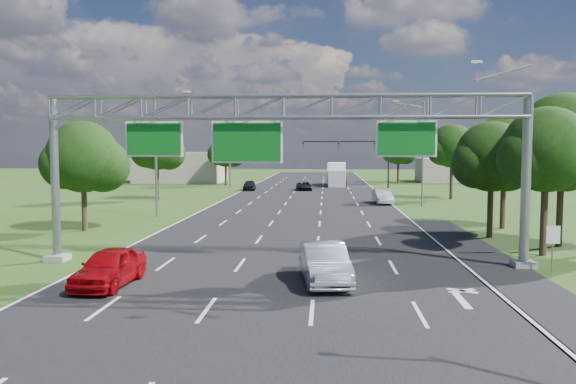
# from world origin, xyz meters

# --- Properties ---
(ground) EXTENTS (220.00, 220.00, 0.00)m
(ground) POSITION_xyz_m (0.00, 30.00, 0.00)
(ground) COLOR #274815
(ground) RESTS_ON ground
(road) EXTENTS (18.00, 180.00, 0.02)m
(road) POSITION_xyz_m (0.00, 30.00, 0.00)
(road) COLOR black
(road) RESTS_ON ground
(road_flare) EXTENTS (3.00, 30.00, 0.02)m
(road_flare) POSITION_xyz_m (10.20, 14.00, 0.00)
(road_flare) COLOR black
(road_flare) RESTS_ON ground
(sign_gantry) EXTENTS (23.50, 1.00, 9.56)m
(sign_gantry) POSITION_xyz_m (0.33, 12.00, 6.89)
(sign_gantry) COLOR gray
(sign_gantry) RESTS_ON ground
(regulatory_sign) EXTENTS (0.60, 0.08, 2.10)m
(regulatory_sign) POSITION_xyz_m (12.40, 10.98, 1.51)
(regulatory_sign) COLOR gray
(regulatory_sign) RESTS_ON ground
(traffic_signal) EXTENTS (12.21, 0.24, 7.00)m
(traffic_signal) POSITION_xyz_m (7.48, 65.00, 5.17)
(traffic_signal) COLOR black
(traffic_signal) RESTS_ON ground
(streetlight_l_near) EXTENTS (2.97, 0.22, 10.16)m
(streetlight_l_near) POSITION_xyz_m (-11.30, 30.00, 5.58)
(streetlight_l_near) COLOR gray
(streetlight_l_near) RESTS_ON ground
(streetlight_l_far) EXTENTS (2.97, 0.22, 10.16)m
(streetlight_l_far) POSITION_xyz_m (-11.30, 65.00, 5.58)
(streetlight_l_far) COLOR gray
(streetlight_l_far) RESTS_ON ground
(streetlight_r_mid) EXTENTS (2.97, 0.22, 10.16)m
(streetlight_r_mid) POSITION_xyz_m (11.30, 40.00, 5.58)
(streetlight_r_mid) COLOR gray
(streetlight_r_mid) RESTS_ON ground
(tree_cluster_right) EXTENTS (9.91, 14.60, 8.68)m
(tree_cluster_right) POSITION_xyz_m (14.80, 19.19, 5.31)
(tree_cluster_right) COLOR #2D2116
(tree_cluster_right) RESTS_ON ground
(tree_verge_la) EXTENTS (5.76, 4.80, 7.40)m
(tree_verge_la) POSITION_xyz_m (-13.92, 22.04, 4.76)
(tree_verge_la) COLOR #2D2116
(tree_verge_la) RESTS_ON ground
(tree_verge_lb) EXTENTS (5.76, 4.80, 8.06)m
(tree_verge_lb) POSITION_xyz_m (-15.92, 45.04, 5.41)
(tree_verge_lb) COLOR #2D2116
(tree_verge_lb) RESTS_ON ground
(tree_verge_lc) EXTENTS (5.76, 4.80, 7.62)m
(tree_verge_lc) POSITION_xyz_m (-12.92, 70.04, 4.98)
(tree_verge_lc) COLOR #2D2116
(tree_verge_lc) RESTS_ON ground
(tree_verge_rd) EXTENTS (5.76, 4.80, 8.28)m
(tree_verge_rd) POSITION_xyz_m (16.08, 48.04, 5.63)
(tree_verge_rd) COLOR #2D2116
(tree_verge_rd) RESTS_ON ground
(tree_verge_re) EXTENTS (5.76, 4.80, 7.84)m
(tree_verge_re) POSITION_xyz_m (14.08, 78.04, 5.20)
(tree_verge_re) COLOR #2D2116
(tree_verge_re) RESTS_ON ground
(building_left) EXTENTS (14.00, 10.00, 5.00)m
(building_left) POSITION_xyz_m (-22.00, 78.00, 2.50)
(building_left) COLOR gray
(building_left) RESTS_ON ground
(building_right) EXTENTS (12.00, 9.00, 4.00)m
(building_right) POSITION_xyz_m (24.00, 82.00, 2.00)
(building_right) COLOR gray
(building_right) RESTS_ON ground
(red_coupe) EXTENTS (2.01, 4.58, 1.53)m
(red_coupe) POSITION_xyz_m (-6.45, 7.19, 0.77)
(red_coupe) COLOR #AD070E
(red_coupe) RESTS_ON ground
(silver_sedan) EXTENTS (2.38, 5.13, 1.63)m
(silver_sedan) POSITION_xyz_m (2.21, 8.34, 0.81)
(silver_sedan) COLOR silver
(silver_sedan) RESTS_ON ground
(car_queue_b) EXTENTS (2.42, 4.36, 1.16)m
(car_queue_b) POSITION_xyz_m (-0.67, 60.56, 0.58)
(car_queue_b) COLOR black
(car_queue_b) RESTS_ON ground
(car_queue_c) EXTENTS (1.90, 4.14, 1.38)m
(car_queue_c) POSITION_xyz_m (-8.00, 59.93, 0.69)
(car_queue_c) COLOR black
(car_queue_c) RESTS_ON ground
(car_queue_d) EXTENTS (1.86, 4.68, 1.51)m
(car_queue_d) POSITION_xyz_m (7.97, 42.37, 0.76)
(car_queue_d) COLOR #BABABA
(car_queue_d) RESTS_ON ground
(box_truck) EXTENTS (2.91, 9.16, 3.43)m
(box_truck) POSITION_xyz_m (3.88, 70.81, 1.65)
(box_truck) COLOR white
(box_truck) RESTS_ON ground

